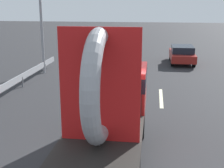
# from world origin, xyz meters

# --- Properties ---
(ground_plane) EXTENTS (120.00, 120.00, 0.00)m
(ground_plane) POSITION_xyz_m (0.00, 0.00, 0.00)
(ground_plane) COLOR #28282B
(flatbed_truck) EXTENTS (2.02, 5.23, 3.84)m
(flatbed_truck) POSITION_xyz_m (0.15, 0.37, 1.71)
(flatbed_truck) COLOR black
(flatbed_truck) RESTS_ON ground_plane
(distant_sedan) EXTENTS (1.68, 3.91, 1.28)m
(distant_sedan) POSITION_xyz_m (3.41, 14.69, 0.69)
(distant_sedan) COLOR black
(distant_sedan) RESTS_ON ground_plane
(traffic_light) EXTENTS (0.42, 0.36, 5.97)m
(traffic_light) POSITION_xyz_m (-5.44, 10.30, 3.88)
(traffic_light) COLOR gray
(traffic_light) RESTS_ON ground_plane
(guardrail) EXTENTS (0.10, 14.08, 0.71)m
(guardrail) POSITION_xyz_m (-5.43, 5.17, 0.53)
(guardrail) COLOR gray
(guardrail) RESTS_ON ground_plane
(lane_dash_left_far) EXTENTS (0.16, 2.01, 0.01)m
(lane_dash_left_far) POSITION_xyz_m (-1.48, 5.90, 0.00)
(lane_dash_left_far) COLOR beige
(lane_dash_left_far) RESTS_ON ground_plane
(lane_dash_right_far) EXTENTS (0.16, 2.96, 0.01)m
(lane_dash_right_far) POSITION_xyz_m (1.78, 5.96, 0.00)
(lane_dash_right_far) COLOR beige
(lane_dash_right_far) RESTS_ON ground_plane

